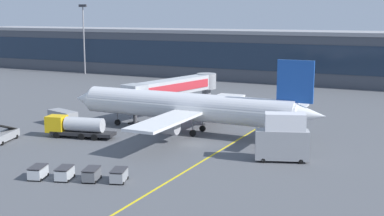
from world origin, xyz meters
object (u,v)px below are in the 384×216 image
object	(u,v)px
belt_loader	(4,135)
baggage_cart_0	(38,172)
fuel_tanker	(76,126)
baggage_cart_2	(92,174)
main_airliner	(187,106)
lavatory_truck	(63,117)
catering_lift	(283,138)
baggage_cart_3	(119,175)
baggage_cart_1	(65,173)

from	to	relation	value
belt_loader	baggage_cart_0	distance (m)	20.41
fuel_tanker	baggage_cart_2	world-z (taller)	fuel_tanker
main_airliner	baggage_cart_2	distance (m)	26.81
fuel_tanker	lavatory_truck	distance (m)	9.96
belt_loader	baggage_cart_0	size ratio (longest dim) A/B	2.32
fuel_tanker	main_airliner	bearing A→B (deg)	37.13
catering_lift	baggage_cart_3	xyz separation A→B (m)	(-14.10, -16.45, -2.28)
baggage_cart_3	belt_loader	bearing A→B (deg)	162.64
fuel_tanker	baggage_cart_2	bearing A→B (deg)	-46.71
lavatory_truck	baggage_cart_0	bearing A→B (deg)	-55.42
catering_lift	baggage_cart_1	world-z (taller)	catering_lift
lavatory_truck	belt_loader	bearing A→B (deg)	-90.79
baggage_cart_0	baggage_cart_2	world-z (taller)	same
fuel_tanker	belt_loader	xyz separation A→B (m)	(-7.92, -6.86, -0.76)
main_airliner	belt_loader	world-z (taller)	main_airliner
main_airliner	fuel_tanker	size ratio (longest dim) A/B	3.94
main_airliner	baggage_cart_2	bearing A→B (deg)	-87.28
catering_lift	fuel_tanker	bearing A→B (deg)	-177.45
belt_loader	baggage_cart_1	distance (m)	22.49
fuel_tanker	lavatory_truck	world-z (taller)	fuel_tanker
baggage_cart_0	baggage_cart_3	world-z (taller)	same
lavatory_truck	baggage_cart_2	world-z (taller)	lavatory_truck
baggage_cart_2	baggage_cart_3	world-z (taller)	same
catering_lift	baggage_cart_0	bearing A→B (deg)	-139.80
main_airliner	baggage_cart_2	world-z (taller)	main_airliner
main_airliner	baggage_cart_0	world-z (taller)	main_airliner
fuel_tanker	baggage_cart_0	xyz separation A→B (m)	(9.08, -18.15, -0.96)
baggage_cart_0	baggage_cart_1	xyz separation A→B (m)	(3.02, 1.05, 0.00)
fuel_tanker	baggage_cart_1	xyz separation A→B (m)	(12.10, -17.10, -0.96)
baggage_cart_0	baggage_cart_2	xyz separation A→B (m)	(6.05, 2.09, 0.00)
belt_loader	baggage_cart_2	size ratio (longest dim) A/B	2.32
baggage_cart_0	baggage_cart_2	distance (m)	6.40
belt_loader	baggage_cart_3	size ratio (longest dim) A/B	2.32
baggage_cart_2	main_airliner	bearing A→B (deg)	92.72
fuel_tanker	baggage_cart_3	bearing A→B (deg)	-39.59
fuel_tanker	catering_lift	distance (m)	32.31
main_airliner	belt_loader	xyz separation A→B (m)	(-21.79, -17.36, -3.28)
fuel_tanker	catering_lift	size ratio (longest dim) A/B	1.53
baggage_cart_1	baggage_cart_3	world-z (taller)	same
main_airliner	catering_lift	world-z (taller)	main_airliner
fuel_tanker	lavatory_truck	bearing A→B (deg)	141.08
lavatory_truck	baggage_cart_2	xyz separation A→B (m)	(22.87, -22.31, -0.64)
lavatory_truck	baggage_cart_0	world-z (taller)	lavatory_truck
belt_loader	baggage_cart_1	size ratio (longest dim) A/B	2.32
catering_lift	baggage_cart_3	distance (m)	21.79
main_airliner	baggage_cart_3	xyz separation A→B (m)	(4.29, -25.51, -3.49)
lavatory_truck	baggage_cart_3	distance (m)	33.51
main_airliner	baggage_cart_0	size ratio (longest dim) A/B	14.53
lavatory_truck	baggage_cart_3	world-z (taller)	lavatory_truck
catering_lift	baggage_cart_2	distance (m)	24.59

